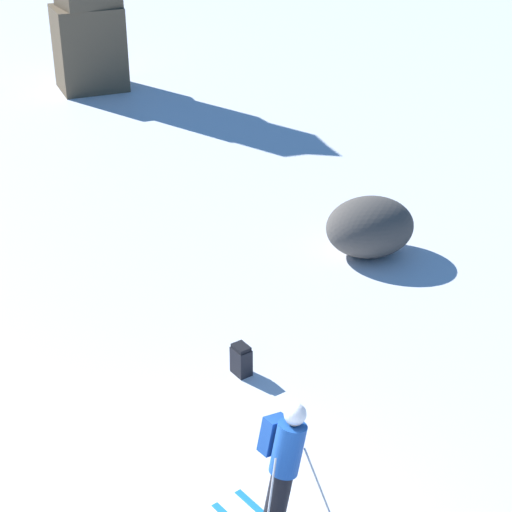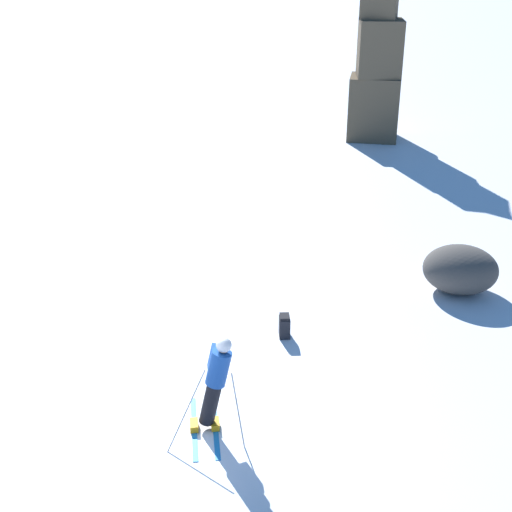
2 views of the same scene
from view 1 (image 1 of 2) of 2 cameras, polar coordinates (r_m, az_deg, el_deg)
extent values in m
cylinder|color=black|center=(10.27, 1.41, -15.99)|extent=(0.48, 0.37, 0.83)
cylinder|color=#194799|center=(9.88, 2.14, -12.71)|extent=(0.54, 0.46, 0.68)
sphere|color=tan|center=(9.66, 2.60, -10.62)|extent=(0.32, 0.29, 0.27)
sphere|color=silver|center=(9.65, 2.63, -10.48)|extent=(0.37, 0.33, 0.31)
cube|color=#194293|center=(10.01, 1.18, -11.81)|extent=(0.40, 0.28, 0.49)
cylinder|color=#B7B7BC|center=(10.29, 4.47, -15.59)|extent=(0.33, 0.47, 1.14)
cube|color=brown|center=(26.69, -11.05, 13.44)|extent=(1.93, 1.64, 2.46)
cube|color=black|center=(12.96, -0.99, -7.03)|extent=(0.28, 0.34, 0.44)
cube|color=black|center=(12.82, -1.00, -6.11)|extent=(0.25, 0.31, 0.06)
ellipsoid|color=#4C4742|center=(16.35, 7.60, 1.94)|extent=(1.72, 1.46, 1.12)
camera|label=2|loc=(6.21, 94.28, 0.24)|focal=50.00mm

